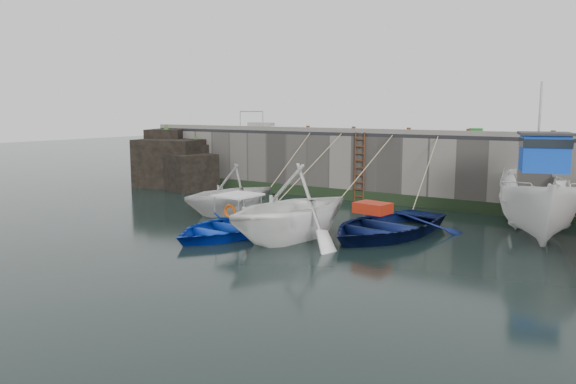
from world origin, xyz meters
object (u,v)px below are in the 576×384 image
Objects in this scene: boat_far_white at (539,203)px; fish_crate at (476,131)px; bollard_c at (409,131)px; bollard_d at (468,132)px; boat_near_white at (231,213)px; bollard_e at (553,134)px; ladder at (359,167)px; boat_near_blacktrim at (292,239)px; boat_near_blue at (229,234)px; bollard_a at (308,129)px; bollard_b at (354,130)px; boat_near_navy at (385,235)px.

boat_far_white is 5.91m from fish_crate.
bollard_c is (-5.95, 3.02, 2.22)m from boat_far_white.
bollard_c is 2.60m from bollard_d.
boat_near_white is 7.77× the size of fish_crate.
bollard_d is 3.20m from bollard_e.
boat_far_white is 5.03m from bollard_d.
ladder is at bearing -171.33° from bollard_c.
boat_near_blacktrim is at bearing -119.26° from fish_crate.
bollard_d and bollard_e have the same top height.
boat_near_blue is at bearing -94.12° from ladder.
boat_near_blacktrim is 10.11m from bollard_a.
bollard_d is at bearing 0.00° from bollard_b.
bollard_a is 5.20m from bollard_c.
boat_near_blacktrim is 10.69m from fish_crate.
boat_far_white is at bearing -42.03° from bollard_d.
boat_near_white is 5.29m from boat_near_blacktrim.
ladder is 11.43× the size of bollard_e.
bollard_a reaches higher than fish_crate.
bollard_c is 1.00× the size of bollard_e.
fish_crate reaches higher than ladder.
bollard_c reaches higher than boat_near_white.
bollard_c and bollard_d have the same top height.
fish_crate is at bearing 18.73° from ladder.
bollard_b is (0.12, 8.96, 3.30)m from boat_near_blue.
bollard_d reaches higher than boat_near_navy.
bollard_c is at bearing 96.55° from boat_near_blacktrim.
bollard_c is 1.00× the size of bollard_d.
bollard_c reaches higher than boat_near_navy.
ladder is 8.19m from bollard_e.
boat_near_white is 11.11m from fish_crate.
boat_near_blacktrim is 9.04m from bollard_c.
boat_near_navy is 9.89× the size of fish_crate.
bollard_d is (0.06, -1.27, 0.01)m from fish_crate.
boat_near_navy is at bearing 55.88° from boat_near_blacktrim.
boat_near_blacktrim is 3.27m from boat_near_navy.
boat_far_white is 25.25× the size of bollard_d.
boat_near_blacktrim is at bearing -127.42° from bollard_e.
boat_near_blacktrim reaches higher than boat_near_blue.
boat_near_white is at bearing 131.23° from boat_near_blue.
fish_crate reaches higher than boat_near_blue.
fish_crate is at bearing 91.44° from boat_near_navy.
boat_near_blacktrim is at bearing -157.03° from boat_far_white.
fish_crate is at bearing 9.34° from bollard_a.
boat_far_white reaches higher than boat_near_blacktrim.
bollard_e is at bearing 0.00° from bollard_b.
bollard_b is at bearing 79.60° from boat_near_white.
boat_near_navy is at bearing -74.52° from bollard_c.
boat_far_white reaches higher than boat_near_blue.
fish_crate is 2.03× the size of bollard_b.
boat_near_white is 0.90× the size of boat_near_blue.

